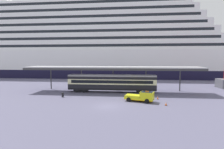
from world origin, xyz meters
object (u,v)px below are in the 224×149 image
Objects in this scene: service_truck at (142,96)px; quay_bollard at (63,95)px; traffic_cone_near at (158,97)px; traffic_cone_mid at (166,104)px; train_carriage at (112,82)px; cruise_ship at (83,46)px.

service_truck reaches higher than quay_bollard.
service_truck is at bearing -144.15° from traffic_cone_near.
service_truck reaches higher than traffic_cone_mid.
train_carriage is 3.66× the size of service_truck.
cruise_ship is at bearing 113.20° from train_carriage.
traffic_cone_mid is (27.99, -52.66, -13.94)m from cruise_ship.
traffic_cone_near is at bearing -60.34° from cruise_ship.
quay_bollard is at bearing -145.26° from train_carriage.
service_truck is at bearing 148.32° from traffic_cone_mid.
traffic_cone_near is at bearing 98.01° from traffic_cone_mid.
train_carriage is 11.62m from quay_bollard.
train_carriage reaches higher than traffic_cone_mid.
traffic_cone_near is 0.76× the size of quay_bollard.
train_carriage is 11.84m from traffic_cone_near.
train_carriage is 21.23× the size of quay_bollard.
quay_bollard is (-15.86, 2.39, -0.47)m from service_truck.
train_carriage is at bearing 34.74° from quay_bollard.
quay_bollard is (-19.05, 0.09, 0.16)m from traffic_cone_near.
cruise_ship is 6.45× the size of train_carriage.
train_carriage is at bearing 125.74° from service_truck.
cruise_ship is at bearing 117.99° from traffic_cone_mid.
cruise_ship is at bearing 119.66° from traffic_cone_near.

